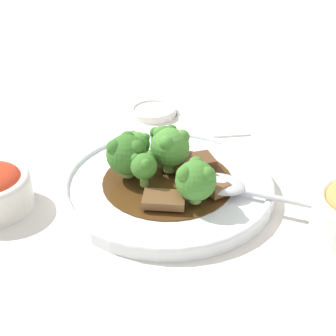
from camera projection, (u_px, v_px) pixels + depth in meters
The scene contains 14 objects.
ground_plane at pixel (168, 191), 0.60m from camera, with size 4.00×4.00×0.00m, color silver.
main_plate at pixel (168, 184), 0.59m from camera, with size 0.27×0.27×0.02m.
beef_strip_0 at pixel (204, 179), 0.57m from camera, with size 0.08×0.04×0.01m.
beef_strip_1 at pixel (164, 200), 0.54m from camera, with size 0.05×0.06×0.01m.
beef_strip_2 at pixel (193, 163), 0.61m from camera, with size 0.03×0.05×0.01m.
broccoli_floret_0 at pixel (144, 166), 0.56m from camera, with size 0.03×0.03×0.04m.
broccoli_floret_1 at pixel (127, 154), 0.58m from camera, with size 0.05×0.05×0.06m.
broccoli_floret_2 at pixel (137, 144), 0.61m from camera, with size 0.03×0.03×0.04m.
broccoli_floret_3 at pixel (166, 140), 0.61m from camera, with size 0.04×0.04×0.05m.
broccoli_floret_4 at pixel (196, 180), 0.53m from camera, with size 0.05×0.05×0.05m.
broccoli_floret_5 at pixel (170, 147), 0.59m from camera, with size 0.05×0.05×0.06m.
serving_spoon at pixel (235, 188), 0.56m from camera, with size 0.16×0.19×0.01m.
sauce_dish at pixel (154, 111), 0.79m from camera, with size 0.08×0.08×0.01m.
paper_napkin at pixel (209, 117), 0.78m from camera, with size 0.15×0.13×0.01m.
Camera 1 is at (0.47, -0.15, 0.34)m, focal length 50.00 mm.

